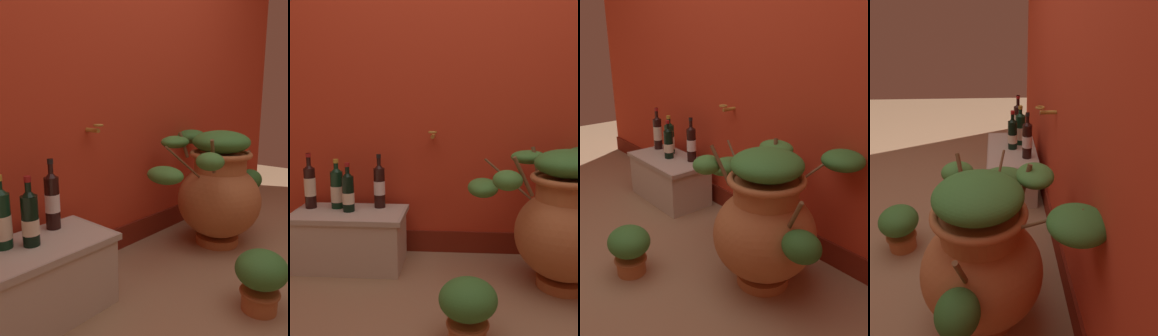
% 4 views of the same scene
% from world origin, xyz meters
% --- Properties ---
extents(ground_plane, '(7.00, 7.00, 0.00)m').
position_xyz_m(ground_plane, '(0.00, 0.00, 0.00)').
color(ground_plane, '#9E7A56').
extents(back_wall, '(4.40, 0.33, 2.60)m').
position_xyz_m(back_wall, '(-0.00, 1.20, 1.29)').
color(back_wall, red).
rests_on(back_wall, ground_plane).
extents(terracotta_urn, '(0.94, 0.74, 0.77)m').
position_xyz_m(terracotta_urn, '(0.55, 0.68, 0.39)').
color(terracotta_urn, '#B26638').
rests_on(terracotta_urn, ground_plane).
extents(stone_ledge, '(0.69, 0.38, 0.35)m').
position_xyz_m(stone_ledge, '(-0.70, 0.85, 0.19)').
color(stone_ledge, beige).
rests_on(stone_ledge, ground_plane).
extents(wine_bottle_left, '(0.08, 0.08, 0.31)m').
position_xyz_m(wine_bottle_left, '(-0.79, 0.93, 0.48)').
color(wine_bottle_left, black).
rests_on(wine_bottle_left, stone_ledge).
extents(wine_bottle_middle, '(0.07, 0.07, 0.34)m').
position_xyz_m(wine_bottle_middle, '(-0.53, 0.96, 0.50)').
color(wine_bottle_middle, black).
rests_on(wine_bottle_middle, stone_ledge).
extents(wine_bottle_right, '(0.07, 0.07, 0.30)m').
position_xyz_m(wine_bottle_right, '(-0.70, 0.86, 0.47)').
color(wine_bottle_right, black).
rests_on(wine_bottle_right, stone_ledge).
extents(wine_bottle_back, '(0.07, 0.07, 0.35)m').
position_xyz_m(wine_bottle_back, '(-0.96, 0.92, 0.50)').
color(wine_bottle_back, black).
rests_on(wine_bottle_back, stone_ledge).
extents(potted_shrub, '(0.25, 0.23, 0.29)m').
position_xyz_m(potted_shrub, '(0.02, 0.14, 0.17)').
color(potted_shrub, '#B26638').
rests_on(potted_shrub, ground_plane).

